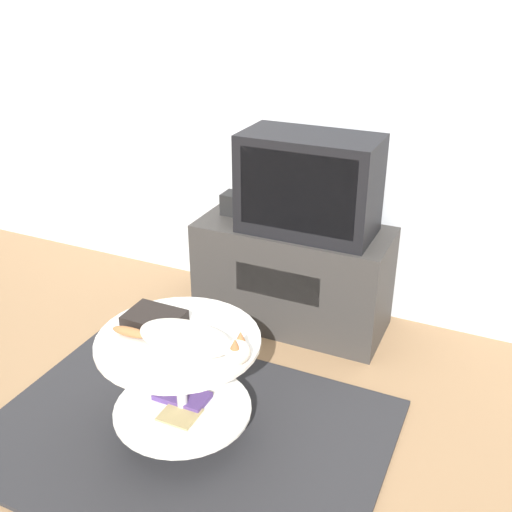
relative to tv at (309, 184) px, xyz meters
name	(u,v)px	position (x,y,z in m)	size (l,w,h in m)	color
ground_plane	(186,436)	(-0.15, -1.03, -0.83)	(12.00, 12.00, 0.00)	#93704C
wall_back	(307,75)	(-0.15, 0.33, 0.47)	(8.00, 0.05, 2.60)	silver
rug	(185,434)	(-0.15, -1.03, -0.82)	(1.67, 1.22, 0.02)	#28282B
tv_stand	(293,275)	(-0.08, 0.02, -0.54)	(1.03, 0.45, 0.58)	#33302D
tv	(309,184)	(0.00, 0.00, 0.00)	(0.68, 0.36, 0.50)	black
speaker	(234,203)	(-0.45, 0.06, -0.19)	(0.12, 0.12, 0.12)	black
coffee_table	(180,374)	(-0.15, -1.03, -0.50)	(0.65, 0.65, 0.48)	#B2B2B7
dvd_box	(155,319)	(-0.29, -0.99, -0.30)	(0.22, 0.17, 0.05)	black
cat	(189,339)	(-0.07, -1.09, -0.27)	(0.58, 0.20, 0.12)	silver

